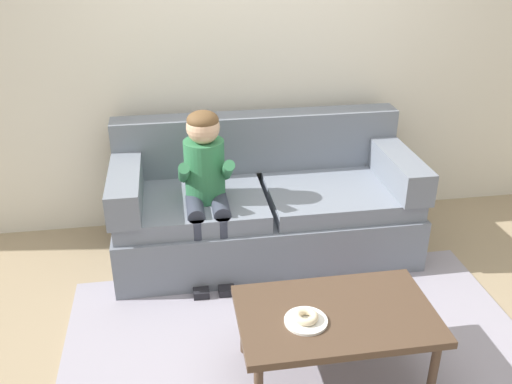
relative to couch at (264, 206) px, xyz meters
name	(u,v)px	position (x,y,z in m)	size (l,w,h in m)	color
ground	(290,321)	(0.02, -0.85, -0.34)	(10.00, 10.00, 0.00)	#9E896B
wall_back	(254,37)	(0.02, 0.55, 1.06)	(8.00, 0.10, 2.80)	silver
area_rug	(300,349)	(0.02, -1.10, -0.33)	(2.60, 1.64, 0.01)	#9993A3
couch	(264,206)	(0.00, 0.00, 0.00)	(2.04, 0.90, 0.91)	slate
coffee_table	(336,319)	(0.14, -1.31, 0.04)	(0.98, 0.60, 0.42)	#4C3828
person_child	(206,179)	(-0.41, -0.20, 0.33)	(0.34, 0.58, 1.10)	#337A4C
plate	(306,321)	(-0.03, -1.36, 0.09)	(0.21, 0.21, 0.01)	white
donut	(306,317)	(-0.03, -1.36, 0.11)	(0.12, 0.12, 0.04)	beige
toy_controller	(359,303)	(0.46, -0.77, -0.31)	(0.23, 0.09, 0.05)	red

